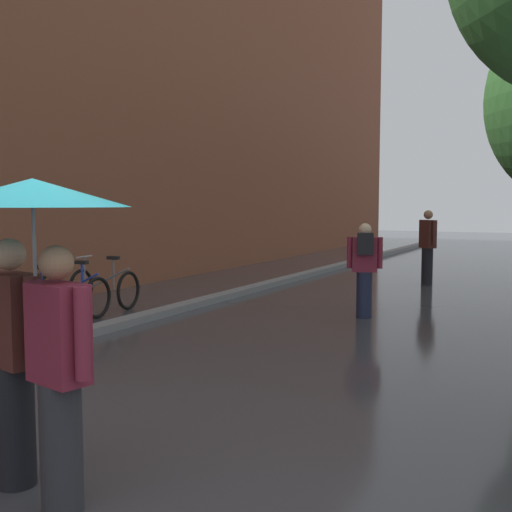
{
  "coord_description": "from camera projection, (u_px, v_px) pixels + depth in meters",
  "views": [
    {
      "loc": [
        2.98,
        -2.82,
        1.91
      ],
      "look_at": [
        -0.02,
        2.91,
        1.35
      ],
      "focal_mm": 42.73,
      "sensor_mm": 36.0,
      "label": 1
    }
  ],
  "objects": [
    {
      "name": "kerb_strip",
      "position": [
        276.0,
        282.0,
        14.33
      ],
      "size": [
        0.3,
        36.0,
        0.12
      ],
      "primitive_type": "cube",
      "color": "slate",
      "rests_on": "ground"
    },
    {
      "name": "building_facade",
      "position": [
        57.0,
        47.0,
        16.94
      ],
      "size": [
        8.0,
        36.0,
        12.5
      ],
      "primitive_type": "cube",
      "color": "brown",
      "rests_on": "ground"
    },
    {
      "name": "parked_bicycle_3",
      "position": [
        104.0,
        288.0,
        11.12
      ],
      "size": [
        1.15,
        0.82,
        0.96
      ],
      "color": "black",
      "rests_on": "ground"
    },
    {
      "name": "pedestrian_walking_far",
      "position": [
        365.0,
        267.0,
        10.14
      ],
      "size": [
        0.56,
        0.41,
        1.58
      ],
      "color": "#1E233D",
      "rests_on": "ground"
    },
    {
      "name": "parked_bicycle_2",
      "position": [
        73.0,
        294.0,
        10.29
      ],
      "size": [
        1.13,
        0.78,
        0.96
      ],
      "color": "black",
      "rests_on": "ground"
    },
    {
      "name": "ground_plane",
      "position": [
        55.0,
        492.0,
        4.03
      ],
      "size": [
        80.0,
        80.0,
        0.0
      ],
      "primitive_type": "plane",
      "color": "#38383D"
    },
    {
      "name": "couple_under_umbrella",
      "position": [
        34.0,
        279.0,
        3.86
      ],
      "size": [
        1.22,
        1.22,
        2.07
      ],
      "color": "black",
      "rests_on": "ground"
    },
    {
      "name": "parked_bicycle_1",
      "position": [
        32.0,
        302.0,
        9.52
      ],
      "size": [
        1.15,
        0.81,
        0.96
      ],
      "color": "black",
      "rests_on": "ground"
    },
    {
      "name": "pedestrian_walking_midground",
      "position": [
        428.0,
        247.0,
        14.27
      ],
      "size": [
        0.45,
        0.43,
        1.75
      ],
      "color": "black",
      "rests_on": "ground"
    }
  ]
}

